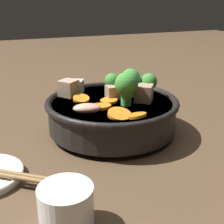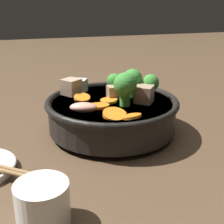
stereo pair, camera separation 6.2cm
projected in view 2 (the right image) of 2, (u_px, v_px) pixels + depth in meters
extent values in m
plane|color=#4C3826|center=(112.00, 132.00, 0.63)|extent=(3.00, 3.00, 0.00)
cylinder|color=black|center=(112.00, 130.00, 0.63)|extent=(0.14, 0.14, 0.01)
cylinder|color=black|center=(112.00, 115.00, 0.62)|extent=(0.25, 0.25, 0.05)
torus|color=black|center=(112.00, 102.00, 0.61)|extent=(0.26, 0.26, 0.01)
cylinder|color=brown|center=(112.00, 109.00, 0.61)|extent=(0.23, 0.23, 0.03)
cylinder|color=orange|center=(98.00, 106.00, 0.58)|extent=(0.04, 0.04, 0.01)
cylinder|color=orange|center=(131.00, 116.00, 0.53)|extent=(0.05, 0.05, 0.01)
cylinder|color=orange|center=(82.00, 98.00, 0.62)|extent=(0.03, 0.03, 0.01)
cylinder|color=orange|center=(109.00, 101.00, 0.60)|extent=(0.04, 0.04, 0.01)
cylinder|color=orange|center=(115.00, 115.00, 0.53)|extent=(0.05, 0.05, 0.02)
cylinder|color=green|center=(125.00, 99.00, 0.58)|extent=(0.02, 0.02, 0.03)
sphere|color=#388433|center=(125.00, 84.00, 0.57)|extent=(0.04, 0.04, 0.04)
cylinder|color=green|center=(114.00, 90.00, 0.65)|extent=(0.01, 0.01, 0.02)
sphere|color=#388433|center=(114.00, 81.00, 0.64)|extent=(0.03, 0.03, 0.03)
cylinder|color=green|center=(132.00, 91.00, 0.63)|extent=(0.02, 0.02, 0.02)
sphere|color=#388433|center=(133.00, 79.00, 0.62)|extent=(0.04, 0.04, 0.04)
cylinder|color=green|center=(151.00, 94.00, 0.62)|extent=(0.02, 0.02, 0.02)
sphere|color=#388433|center=(151.00, 83.00, 0.62)|extent=(0.03, 0.03, 0.03)
cube|color=#9E7F66|center=(114.00, 92.00, 0.62)|extent=(0.03, 0.03, 0.03)
cube|color=tan|center=(71.00, 87.00, 0.65)|extent=(0.05, 0.05, 0.03)
cube|color=#9E7F66|center=(144.00, 94.00, 0.60)|extent=(0.05, 0.05, 0.03)
cube|color=silver|center=(80.00, 86.00, 0.66)|extent=(0.04, 0.04, 0.03)
ellipsoid|color=#EA9E84|center=(84.00, 107.00, 0.55)|extent=(0.04, 0.06, 0.02)
cylinder|color=white|center=(43.00, 204.00, 0.37)|extent=(0.07, 0.07, 0.05)
cylinder|color=brown|center=(42.00, 192.00, 0.36)|extent=(0.06, 0.06, 0.00)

